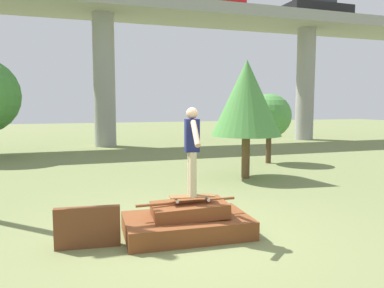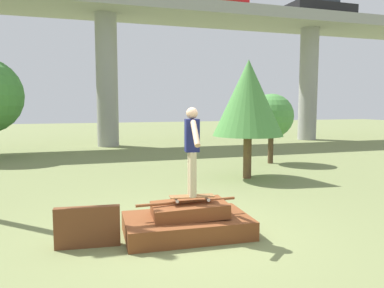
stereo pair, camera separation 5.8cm
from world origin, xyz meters
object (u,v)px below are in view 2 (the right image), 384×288
object	(u,v)px
car_on_overpass_mid	(319,8)
skateboard	(192,197)
skater	(192,146)
tree_behind_left	(248,98)
tree_behind_right	(271,116)

from	to	relation	value
car_on_overpass_mid	skateboard	bearing A→B (deg)	-131.74
car_on_overpass_mid	skater	bearing A→B (deg)	-131.74
skateboard	skater	size ratio (longest dim) A/B	0.52
skateboard	car_on_overpass_mid	bearing A→B (deg)	48.26
skateboard	skater	distance (m)	0.84
tree_behind_left	skateboard	bearing A→B (deg)	-126.28
skater	tree_behind_left	xyz separation A→B (m)	(3.04, 4.14, 0.85)
skater	car_on_overpass_mid	xyz separation A→B (m)	(12.56, 14.07, 6.45)
skateboard	car_on_overpass_mid	xyz separation A→B (m)	(12.56, 14.07, 7.29)
skater	tree_behind_right	xyz separation A→B (m)	(5.12, 6.44, 0.25)
car_on_overpass_mid	tree_behind_right	world-z (taller)	car_on_overpass_mid
skateboard	tree_behind_left	distance (m)	5.40
car_on_overpass_mid	tree_behind_left	world-z (taller)	car_on_overpass_mid
tree_behind_right	tree_behind_left	bearing A→B (deg)	-132.14
car_on_overpass_mid	tree_behind_right	xyz separation A→B (m)	(-7.44, -7.64, -6.21)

